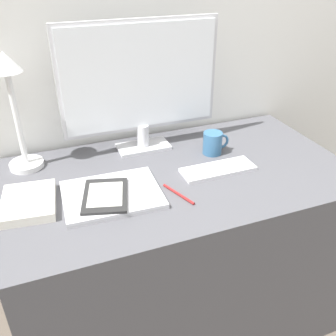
% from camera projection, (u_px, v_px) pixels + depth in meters
% --- Properties ---
extents(wall_back, '(3.60, 0.05, 2.40)m').
position_uv_depth(wall_back, '(144.00, 24.00, 1.44)').
color(wall_back, silver).
rests_on(wall_back, ground_plane).
extents(desk, '(1.23, 0.69, 0.75)m').
position_uv_depth(desk, '(179.00, 250.00, 1.54)').
color(desk, '#4C4C51').
rests_on(desk, ground_plane).
extents(monitor, '(0.61, 0.11, 0.49)m').
position_uv_depth(monitor, '(141.00, 83.00, 1.38)').
color(monitor, silver).
rests_on(monitor, desk).
extents(keyboard, '(0.27, 0.10, 0.01)m').
position_uv_depth(keyboard, '(218.00, 169.00, 1.36)').
color(keyboard, silver).
rests_on(keyboard, desk).
extents(laptop, '(0.32, 0.26, 0.02)m').
position_uv_depth(laptop, '(112.00, 195.00, 1.21)').
color(laptop, '#BCBCC1').
rests_on(laptop, desk).
extents(ereader, '(0.18, 0.22, 0.01)m').
position_uv_depth(ereader, '(105.00, 195.00, 1.18)').
color(ereader, black).
rests_on(ereader, laptop).
extents(desk_lamp, '(0.12, 0.12, 0.42)m').
position_uv_depth(desk_lamp, '(12.00, 98.00, 1.25)').
color(desk_lamp, white).
rests_on(desk_lamp, desk).
extents(notebook, '(0.18, 0.22, 0.03)m').
position_uv_depth(notebook, '(29.00, 203.00, 1.16)').
color(notebook, silver).
rests_on(notebook, desk).
extents(coffee_mug, '(0.11, 0.07, 0.09)m').
position_uv_depth(coffee_mug, '(213.00, 143.00, 1.46)').
color(coffee_mug, '#336089').
rests_on(coffee_mug, desk).
extents(pen, '(0.06, 0.14, 0.01)m').
position_uv_depth(pen, '(179.00, 194.00, 1.22)').
color(pen, maroon).
rests_on(pen, desk).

